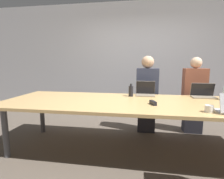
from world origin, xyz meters
TOP-DOWN VIEW (x-y plane):
  - ground_plane at (0.00, 0.00)m, footprint 24.00×24.00m
  - curtain_wall at (0.00, 2.07)m, footprint 12.00×0.06m
  - conference_table at (0.00, 0.00)m, footprint 3.89×1.27m
  - laptop_far_center at (0.14, 0.50)m, footprint 0.32×0.24m
  - person_far_center at (0.17, 0.83)m, footprint 0.40×0.24m
  - bottle_far_center at (-0.10, 0.39)m, footprint 0.08×0.08m
  - laptop_far_right at (1.04, 0.48)m, footprint 0.36×0.22m
  - person_far_right at (1.03, 0.92)m, footprint 0.40×0.24m
  - cup_near_right at (0.81, -0.42)m, footprint 0.09×0.09m
  - stapler at (0.22, -0.16)m, footprint 0.09×0.16m

SIDE VIEW (x-z plane):
  - ground_plane at x=0.00m, z-range 0.00..0.00m
  - person_far_right at x=1.03m, z-range -0.02..1.38m
  - person_far_center at x=0.17m, z-range -0.02..1.42m
  - conference_table at x=0.00m, z-range 0.33..1.08m
  - stapler at x=0.22m, z-range 0.75..0.80m
  - cup_near_right at x=0.81m, z-range 0.75..0.83m
  - laptop_far_right at x=1.04m, z-range 0.71..0.93m
  - laptop_far_center at x=0.14m, z-range 0.70..0.95m
  - bottle_far_center at x=-0.10m, z-range 0.74..0.95m
  - curtain_wall at x=0.00m, z-range 0.00..2.80m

